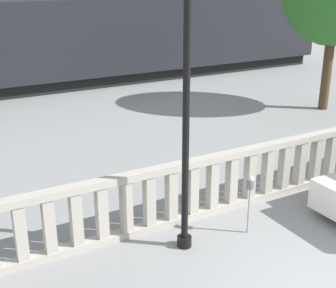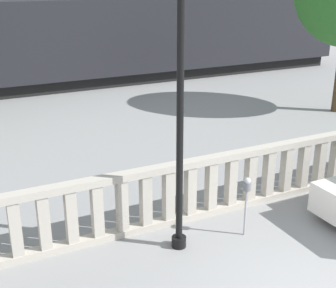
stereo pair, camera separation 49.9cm
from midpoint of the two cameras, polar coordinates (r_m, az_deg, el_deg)
balustrade at (r=9.80m, az=3.98°, el=-4.98°), size 14.75×0.24×1.31m
lamppost at (r=7.67m, az=0.42°, el=10.01°), size 0.37×0.37×5.69m
parking_meter at (r=9.01m, az=8.43°, el=-5.41°), size 0.15×0.15×1.22m
train_near at (r=21.99m, az=-9.04°, el=12.55°), size 23.85×3.13×4.38m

